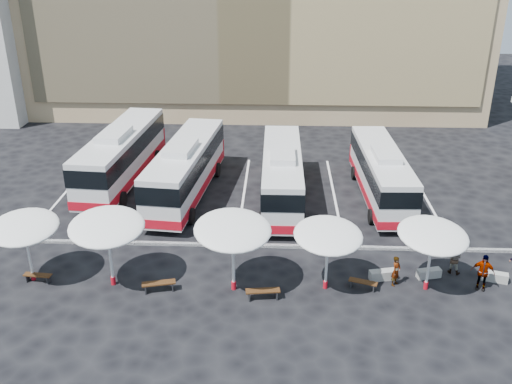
{
  "coord_description": "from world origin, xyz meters",
  "views": [
    {
      "loc": [
        2.26,
        -27.03,
        15.56
      ],
      "look_at": [
        1.0,
        3.0,
        2.2
      ],
      "focal_mm": 40.0,
      "sensor_mm": 36.0,
      "label": 1
    }
  ],
  "objects_px": {
    "sunshade_2": "(233,230)",
    "passenger_2": "(483,272)",
    "wood_bench_0": "(38,276)",
    "wood_bench_1": "(159,284)",
    "sunshade_4": "(433,236)",
    "bus_3": "(381,172)",
    "passenger_1": "(455,259)",
    "conc_bench_2": "(495,277)",
    "wood_bench_2": "(263,292)",
    "bus_2": "(282,174)",
    "conc_bench_1": "(429,273)",
    "bus_0": "(122,154)",
    "sunshade_0": "(24,227)",
    "sunshade_3": "(328,235)",
    "bus_1": "(186,167)",
    "conc_bench_0": "(383,275)",
    "sunshade_1": "(107,227)",
    "passenger_0": "(396,271)",
    "wood_bench_3": "(363,283)"
  },
  "relations": [
    {
      "from": "sunshade_1",
      "to": "wood_bench_3",
      "type": "height_order",
      "value": "sunshade_1"
    },
    {
      "from": "sunshade_2",
      "to": "wood_bench_1",
      "type": "xyz_separation_m",
      "value": [
        -3.59,
        -0.34,
        -2.86
      ]
    },
    {
      "from": "wood_bench_0",
      "to": "wood_bench_1",
      "type": "height_order",
      "value": "wood_bench_1"
    },
    {
      "from": "bus_2",
      "to": "conc_bench_0",
      "type": "relative_size",
      "value": 8.74
    },
    {
      "from": "wood_bench_2",
      "to": "passenger_0",
      "type": "xyz_separation_m",
      "value": [
        6.45,
        1.5,
        0.4
      ]
    },
    {
      "from": "sunshade_2",
      "to": "passenger_2",
      "type": "height_order",
      "value": "sunshade_2"
    },
    {
      "from": "wood_bench_1",
      "to": "wood_bench_2",
      "type": "xyz_separation_m",
      "value": [
        5.02,
        -0.44,
        0.0
      ]
    },
    {
      "from": "wood_bench_3",
      "to": "passenger_2",
      "type": "xyz_separation_m",
      "value": [
        5.7,
        0.21,
        0.62
      ]
    },
    {
      "from": "sunshade_3",
      "to": "wood_bench_2",
      "type": "distance_m",
      "value": 4.07
    },
    {
      "from": "sunshade_1",
      "to": "passenger_1",
      "type": "height_order",
      "value": "sunshade_1"
    },
    {
      "from": "bus_0",
      "to": "passenger_2",
      "type": "bearing_deg",
      "value": -27.07
    },
    {
      "from": "wood_bench_1",
      "to": "conc_bench_1",
      "type": "height_order",
      "value": "wood_bench_1"
    },
    {
      "from": "wood_bench_0",
      "to": "wood_bench_1",
      "type": "distance_m",
      "value": 6.18
    },
    {
      "from": "sunshade_1",
      "to": "sunshade_2",
      "type": "height_order",
      "value": "sunshade_2"
    },
    {
      "from": "sunshade_3",
      "to": "conc_bench_0",
      "type": "height_order",
      "value": "sunshade_3"
    },
    {
      "from": "bus_2",
      "to": "wood_bench_1",
      "type": "distance_m",
      "value": 12.35
    },
    {
      "from": "wood_bench_2",
      "to": "conc_bench_0",
      "type": "bearing_deg",
      "value": 18.36
    },
    {
      "from": "wood_bench_2",
      "to": "conc_bench_1",
      "type": "relative_size",
      "value": 1.37
    },
    {
      "from": "bus_1",
      "to": "bus_0",
      "type": "bearing_deg",
      "value": 160.87
    },
    {
      "from": "bus_3",
      "to": "wood_bench_3",
      "type": "distance_m",
      "value": 11.13
    },
    {
      "from": "sunshade_2",
      "to": "passenger_2",
      "type": "bearing_deg",
      "value": 2.43
    },
    {
      "from": "wood_bench_1",
      "to": "conc_bench_1",
      "type": "distance_m",
      "value": 13.41
    },
    {
      "from": "wood_bench_0",
      "to": "passenger_2",
      "type": "relative_size",
      "value": 0.75
    },
    {
      "from": "sunshade_4",
      "to": "sunshade_3",
      "type": "bearing_deg",
      "value": -178.43
    },
    {
      "from": "bus_3",
      "to": "wood_bench_0",
      "type": "distance_m",
      "value": 21.43
    },
    {
      "from": "wood_bench_3",
      "to": "passenger_0",
      "type": "xyz_separation_m",
      "value": [
        1.62,
        0.43,
        0.45
      ]
    },
    {
      "from": "bus_2",
      "to": "passenger_0",
      "type": "bearing_deg",
      "value": -60.48
    },
    {
      "from": "sunshade_4",
      "to": "passenger_2",
      "type": "distance_m",
      "value": 3.31
    },
    {
      "from": "bus_3",
      "to": "passenger_1",
      "type": "height_order",
      "value": "bus_3"
    },
    {
      "from": "sunshade_0",
      "to": "sunshade_4",
      "type": "distance_m",
      "value": 19.38
    },
    {
      "from": "wood_bench_1",
      "to": "conc_bench_0",
      "type": "relative_size",
      "value": 1.26
    },
    {
      "from": "bus_2",
      "to": "wood_bench_0",
      "type": "height_order",
      "value": "bus_2"
    },
    {
      "from": "bus_2",
      "to": "bus_3",
      "type": "height_order",
      "value": "bus_2"
    },
    {
      "from": "bus_2",
      "to": "sunshade_3",
      "type": "relative_size",
      "value": 2.97
    },
    {
      "from": "bus_3",
      "to": "sunshade_1",
      "type": "relative_size",
      "value": 2.51
    },
    {
      "from": "bus_2",
      "to": "sunshade_0",
      "type": "xyz_separation_m",
      "value": [
        -12.37,
        -10.01,
        1.07
      ]
    },
    {
      "from": "bus_2",
      "to": "wood_bench_0",
      "type": "relative_size",
      "value": 8.17
    },
    {
      "from": "bus_2",
      "to": "sunshade_0",
      "type": "height_order",
      "value": "bus_2"
    },
    {
      "from": "bus_1",
      "to": "wood_bench_0",
      "type": "distance_m",
      "value": 12.31
    },
    {
      "from": "bus_2",
      "to": "sunshade_0",
      "type": "relative_size",
      "value": 2.85
    },
    {
      "from": "conc_bench_2",
      "to": "wood_bench_2",
      "type": "bearing_deg",
      "value": -169.82
    },
    {
      "from": "sunshade_3",
      "to": "bus_1",
      "type": "bearing_deg",
      "value": 128.14
    },
    {
      "from": "sunshade_1",
      "to": "bus_0",
      "type": "bearing_deg",
      "value": 102.1
    },
    {
      "from": "bus_2",
      "to": "sunshade_2",
      "type": "relative_size",
      "value": 2.49
    },
    {
      "from": "passenger_2",
      "to": "bus_1",
      "type": "bearing_deg",
      "value": 166.72
    },
    {
      "from": "sunshade_4",
      "to": "wood_bench_2",
      "type": "xyz_separation_m",
      "value": [
        -7.88,
        -1.19,
        -2.55
      ]
    },
    {
      "from": "bus_1",
      "to": "sunshade_2",
      "type": "distance_m",
      "value": 11.72
    },
    {
      "from": "passenger_2",
      "to": "sunshade_4",
      "type": "bearing_deg",
      "value": -157.88
    },
    {
      "from": "sunshade_3",
      "to": "passenger_0",
      "type": "bearing_deg",
      "value": 7.35
    },
    {
      "from": "wood_bench_0",
      "to": "passenger_1",
      "type": "xyz_separation_m",
      "value": [
        20.77,
        1.72,
        0.49
      ]
    }
  ]
}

